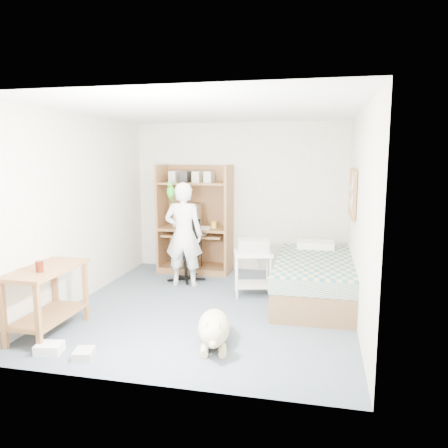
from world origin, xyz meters
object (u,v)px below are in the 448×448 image
(office_chair, at_px, (187,259))
(printer_cart, at_px, (253,267))
(computer_hutch, at_px, (196,223))
(dog, at_px, (214,328))
(person, at_px, (184,234))
(bed, at_px, (314,279))
(side_desk, at_px, (47,290))

(office_chair, relative_size, printer_cart, 1.52)
(computer_hutch, height_order, dog, computer_hutch)
(computer_hutch, distance_m, office_chair, 0.75)
(office_chair, distance_m, printer_cart, 1.27)
(person, bearing_deg, printer_cart, 164.62)
(bed, relative_size, office_chair, 2.14)
(bed, relative_size, dog, 1.94)
(person, bearing_deg, bed, 169.88)
(side_desk, bearing_deg, dog, 3.70)
(person, distance_m, printer_cart, 1.18)
(dog, bearing_deg, office_chair, 101.03)
(dog, distance_m, printer_cart, 1.73)
(side_desk, distance_m, person, 2.28)
(computer_hutch, height_order, bed, computer_hutch)
(computer_hutch, height_order, printer_cart, computer_hutch)
(computer_hutch, distance_m, printer_cart, 1.65)
(bed, relative_size, printer_cart, 3.24)
(person, bearing_deg, side_desk, 63.41)
(computer_hutch, relative_size, dog, 1.73)
(bed, bearing_deg, printer_cart, 179.57)
(office_chair, relative_size, person, 0.60)
(dog, bearing_deg, person, 102.99)
(office_chair, bearing_deg, computer_hutch, 88.18)
(computer_hutch, bearing_deg, side_desk, -106.14)
(dog, bearing_deg, computer_hutch, 96.77)
(office_chair, height_order, printer_cart, office_chair)
(computer_hutch, bearing_deg, printer_cart, -44.10)
(printer_cart, bearing_deg, computer_hutch, 122.40)
(computer_hutch, relative_size, bed, 0.89)
(person, bearing_deg, computer_hutch, -88.70)
(bed, height_order, person, person)
(office_chair, bearing_deg, person, -82.90)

